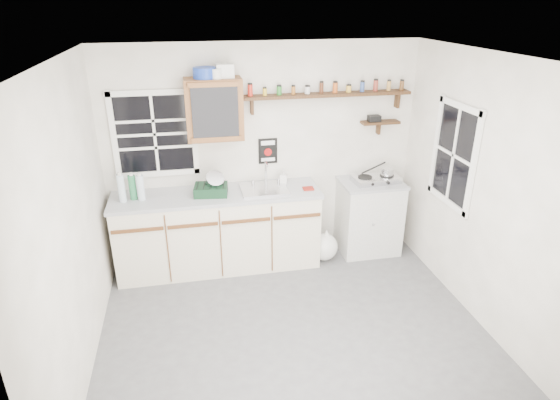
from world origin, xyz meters
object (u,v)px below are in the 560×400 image
Objects in this scene: main_cabinet at (219,230)px; upper_cabinet at (214,109)px; right_cabinet at (369,216)px; hotplate at (376,179)px; spice_shelf at (328,94)px; dish_rack at (212,187)px.

upper_cabinet is at bearing 76.32° from main_cabinet.
hotplate is at bearing -26.11° from right_cabinet.
main_cabinet is 1.94m from hotplate.
main_cabinet is 1.98m from spice_shelf.
dish_rack is (-1.36, -0.23, -0.92)m from spice_shelf.
dish_rack is 0.69× the size of hotplate.
spice_shelf is at bearing 3.11° from upper_cabinet.
upper_cabinet is at bearing -176.89° from spice_shelf.
right_cabinet is at bearing -19.68° from spice_shelf.
dish_rack is (-0.04, -0.02, 0.55)m from main_cabinet.
upper_cabinet is (-1.80, 0.12, 1.37)m from right_cabinet.
right_cabinet is at bearing 0.79° from main_cabinet.
right_cabinet is 2.26m from upper_cabinet.
main_cabinet is at bearing 31.38° from dish_rack.
right_cabinet is 2.33× the size of dish_rack.
spice_shelf is (-0.52, 0.19, 1.47)m from right_cabinet.
main_cabinet reaches higher than right_cabinet.
hotplate is (1.88, 0.01, 0.48)m from main_cabinet.
upper_cabinet is 1.15× the size of hotplate.
upper_cabinet reaches higher than right_cabinet.
main_cabinet is 1.84m from right_cabinet.
spice_shelf is 4.89× the size of dish_rack.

